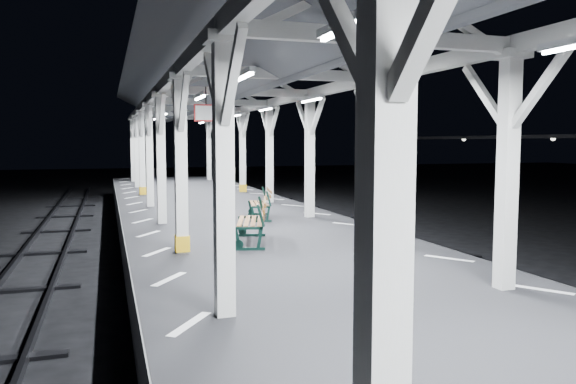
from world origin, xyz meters
TOP-DOWN VIEW (x-y plane):
  - ground at (0.00, 0.00)m, footprint 120.00×120.00m
  - platform at (0.00, 0.00)m, footprint 6.00×50.00m
  - hazard_stripes_left at (-2.45, 0.00)m, footprint 1.00×48.00m
  - hazard_stripes_right at (2.45, 0.00)m, footprint 1.00×48.00m
  - track_right at (5.00, 0.00)m, footprint 2.20×60.00m
  - canopy at (0.00, -0.02)m, footprint 5.40×49.00m
  - bench_mid at (-0.44, 2.58)m, footprint 1.04×1.77m
  - bench_far at (0.69, 6.14)m, footprint 0.83×1.58m

SIDE VIEW (x-z plane):
  - ground at x=0.00m, z-range 0.00..0.00m
  - track_right at x=5.00m, z-range 0.00..0.16m
  - platform at x=0.00m, z-range 0.00..1.00m
  - hazard_stripes_left at x=-2.45m, z-range 1.00..1.01m
  - hazard_stripes_right at x=2.45m, z-range 1.00..1.01m
  - bench_far at x=0.69m, z-range 1.03..1.84m
  - bench_mid at x=-0.44m, z-range 1.03..1.93m
  - canopy at x=0.00m, z-range 2.24..6.89m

